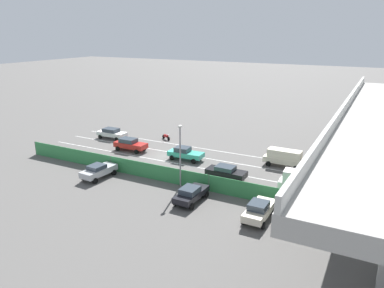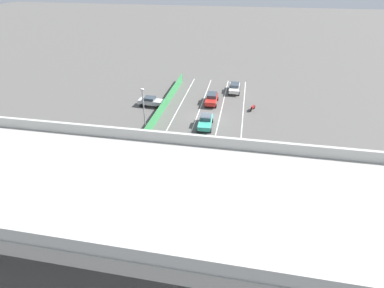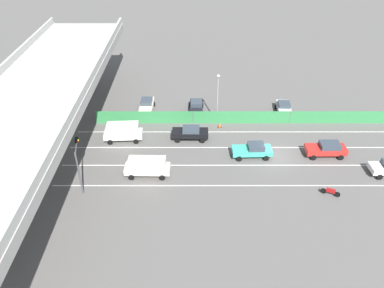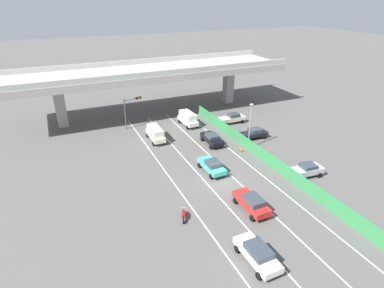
% 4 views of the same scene
% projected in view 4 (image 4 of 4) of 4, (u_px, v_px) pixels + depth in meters
% --- Properties ---
extents(ground_plane, '(300.00, 300.00, 0.00)m').
position_uv_depth(ground_plane, '(222.00, 182.00, 37.63)').
color(ground_plane, '#565451').
extents(lane_line_left_edge, '(0.14, 42.43, 0.01)m').
position_uv_depth(lane_line_left_edge, '(171.00, 179.00, 38.33)').
color(lane_line_left_edge, silver).
rests_on(lane_line_left_edge, ground).
extents(lane_line_mid_left, '(0.14, 42.43, 0.01)m').
position_uv_depth(lane_line_mid_left, '(197.00, 173.00, 39.63)').
color(lane_line_mid_left, silver).
rests_on(lane_line_mid_left, ground).
extents(lane_line_mid_right, '(0.14, 42.43, 0.01)m').
position_uv_depth(lane_line_mid_right, '(222.00, 167.00, 40.93)').
color(lane_line_mid_right, silver).
rests_on(lane_line_mid_right, ground).
extents(lane_line_right_edge, '(0.14, 42.43, 0.01)m').
position_uv_depth(lane_line_right_edge, '(245.00, 162.00, 42.23)').
color(lane_line_right_edge, silver).
rests_on(lane_line_right_edge, ground).
extents(elevated_overpass, '(49.62, 11.30, 9.04)m').
position_uv_depth(elevated_overpass, '(152.00, 74.00, 56.24)').
color(elevated_overpass, '#A09E99').
rests_on(elevated_overpass, ground).
extents(green_fence, '(0.10, 38.53, 1.80)m').
position_uv_depth(green_fence, '(259.00, 153.00, 42.64)').
color(green_fence, '#338447').
rests_on(green_fence, ground).
extents(car_sedan_red, '(2.06, 4.66, 1.70)m').
position_uv_depth(car_sedan_red, '(252.00, 202.00, 32.45)').
color(car_sedan_red, red).
rests_on(car_sedan_red, ground).
extents(car_van_cream, '(2.01, 4.90, 2.11)m').
position_uv_depth(car_van_cream, '(155.00, 133.00, 47.85)').
color(car_van_cream, beige).
rests_on(car_van_cream, ground).
extents(car_taxi_teal, '(2.16, 4.62, 1.66)m').
position_uv_depth(car_taxi_teal, '(212.00, 166.00, 39.48)').
color(car_taxi_teal, teal).
rests_on(car_taxi_teal, ground).
extents(car_van_white, '(2.21, 4.73, 2.29)m').
position_uv_depth(car_van_white, '(188.00, 118.00, 53.35)').
color(car_van_white, silver).
rests_on(car_van_white, ground).
extents(car_sedan_black, '(2.11, 4.50, 1.59)m').
position_uv_depth(car_sedan_black, '(212.00, 138.00, 46.82)').
color(car_sedan_black, black).
rests_on(car_sedan_black, ground).
extents(car_hatchback_white, '(2.10, 4.67, 1.61)m').
position_uv_depth(car_hatchback_white, '(257.00, 253.00, 26.15)').
color(car_hatchback_white, silver).
rests_on(car_hatchback_white, ground).
extents(motorcycle, '(0.96, 1.82, 0.93)m').
position_uv_depth(motorcycle, '(184.00, 215.00, 31.38)').
color(motorcycle, black).
rests_on(motorcycle, ground).
extents(parked_wagon_silver, '(4.44, 2.21, 1.62)m').
position_uv_depth(parked_wagon_silver, '(306.00, 170.00, 38.52)').
color(parked_wagon_silver, '#B2B5B7').
rests_on(parked_wagon_silver, ground).
extents(parked_sedan_dark, '(4.44, 2.06, 1.57)m').
position_uv_depth(parked_sedan_dark, '(254.00, 133.00, 48.66)').
color(parked_sedan_dark, black).
rests_on(parked_sedan_dark, ground).
extents(parked_sedan_cream, '(4.59, 2.01, 1.69)m').
position_uv_depth(parked_sedan_cream, '(232.00, 118.00, 54.44)').
color(parked_sedan_cream, beige).
rests_on(parked_sedan_cream, ground).
extents(traffic_light, '(3.10, 0.85, 5.11)m').
position_uv_depth(traffic_light, '(131.00, 107.00, 51.50)').
color(traffic_light, '#47474C').
rests_on(traffic_light, ground).
extents(street_lamp, '(0.60, 0.36, 6.77)m').
position_uv_depth(street_lamp, '(250.00, 122.00, 44.07)').
color(street_lamp, gray).
rests_on(street_lamp, ground).
extents(traffic_cone, '(0.47, 0.47, 0.67)m').
position_uv_depth(traffic_cone, '(241.00, 149.00, 44.93)').
color(traffic_cone, orange).
rests_on(traffic_cone, ground).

